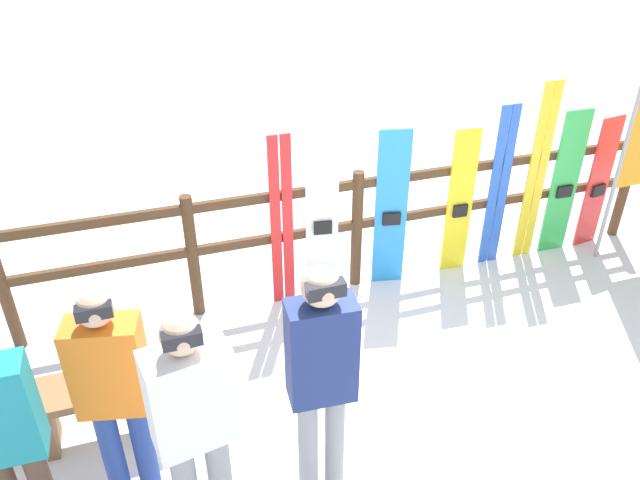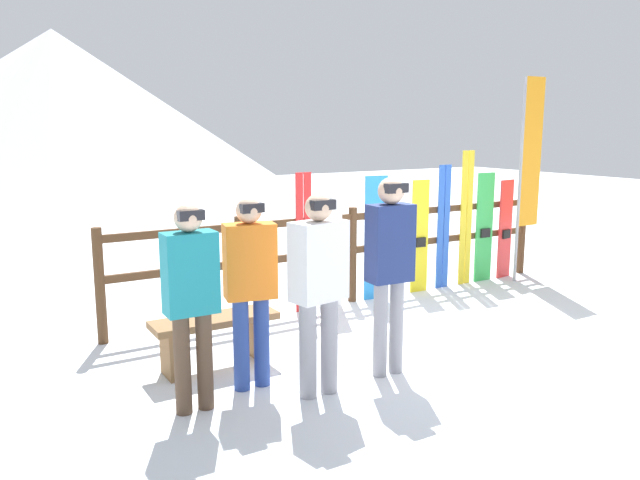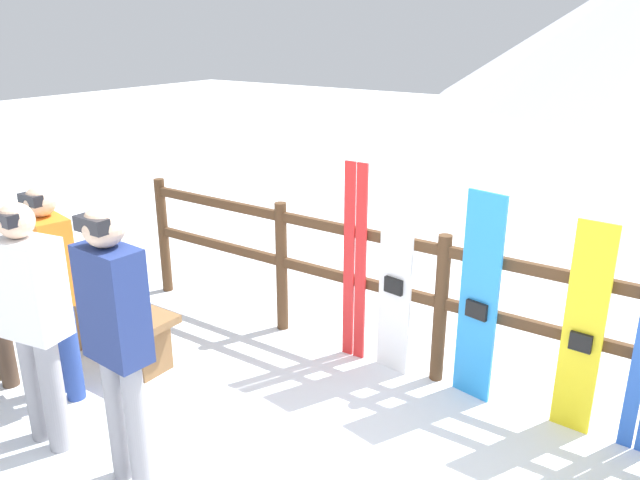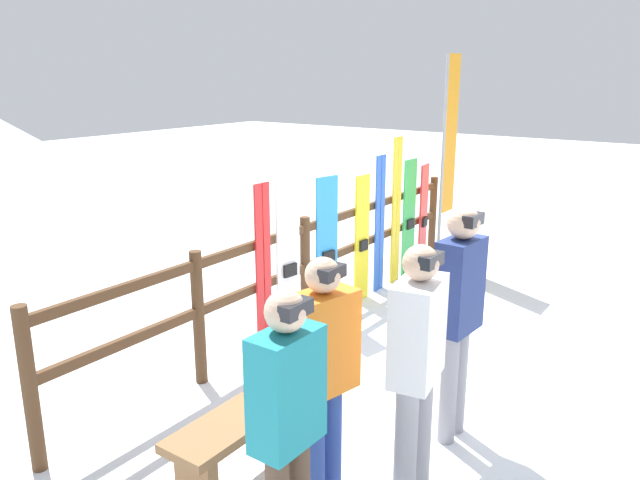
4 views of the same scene
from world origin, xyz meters
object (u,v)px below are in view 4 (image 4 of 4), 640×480
Objects in this scene: person_orange at (323,366)px; snowboard_white at (288,262)px; ski_pair_red at (263,270)px; snowboard_red at (423,217)px; person_navy at (458,305)px; snowboard_green at (409,218)px; bench at (243,431)px; snowboard_blue at (327,250)px; person_white at (417,356)px; rental_flag at (448,146)px; snowboard_yellow at (362,239)px; ski_pair_blue at (380,224)px; person_teal at (287,416)px; ski_pair_yellow at (396,211)px.

person_orange is 0.99× the size of snowboard_white.
snowboard_red is (3.24, -0.00, -0.12)m from ski_pair_red.
person_navy is 3.71m from snowboard_green.
snowboard_blue is at bearing 23.71° from bench.
snowboard_blue reaches higher than bench.
person_white is 0.58× the size of rental_flag.
snowboard_green is at bearing 0.00° from snowboard_yellow.
ski_pair_blue is (1.09, 0.00, 0.05)m from snowboard_blue.
person_navy is at bearing -98.36° from ski_pair_red.
ski_pair_red is at bearing 63.62° from person_white.
ski_pair_red reaches higher than snowboard_red.
person_white reaches higher than snowboard_red.
snowboard_blue is at bearing 173.58° from rental_flag.
snowboard_white is 2.88m from snowboard_red.
person_white is at bearing -45.02° from person_orange.
person_teal reaches higher than snowboard_red.
person_orange is 2.93m from snowboard_blue.
ski_pair_blue is at bearing 180.00° from ski_pair_yellow.
person_teal is at bearing 166.65° from person_white.
person_teal is at bearing -155.72° from ski_pair_blue.
snowboard_yellow reaches higher than snowboard_red.
bench is at bearing -165.71° from snowboard_green.
person_teal is at bearing -121.94° from bench.
snowboard_red is 0.98m from rental_flag.
snowboard_red is at bearing 106.61° from rental_flag.
snowboard_yellow is at bearing -179.75° from ski_pair_yellow.
ski_pair_red is 0.99× the size of ski_pair_blue.
snowboard_green is at bearing -0.00° from snowboard_blue.
person_navy is at bearing -123.07° from snowboard_blue.
person_teal is 4.45m from ski_pair_blue.
ski_pair_red reaches higher than person_teal.
ski_pair_yellow is 0.37m from snowboard_green.
snowboard_yellow is 1.87m from rental_flag.
person_orange is 1.13× the size of snowboard_red.
snowboard_white is (1.77, 1.65, -0.12)m from person_orange.
ski_pair_yellow is at bearing 0.00° from ski_pair_blue.
snowboard_green is (2.83, -0.00, -0.06)m from ski_pair_red.
ski_pair_blue reaches higher than bench.
person_white reaches higher than snowboard_blue.
snowboard_yellow is 0.52× the size of rental_flag.
bench is 0.40× the size of rental_flag.
ski_pair_blue reaches higher than person_white.
ski_pair_blue is (4.05, 1.83, -0.11)m from person_teal.
person_teal is 0.92× the size of person_navy.
ski_pair_blue is (2.38, 2.00, -0.20)m from person_navy.
person_navy reaches higher than person_orange.
person_orange is 1.05× the size of snowboard_green.
rental_flag is at bearing -12.14° from ski_pair_blue.
person_navy is 1.06× the size of ski_pair_red.
person_teal is 1.05× the size of snowboard_green.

